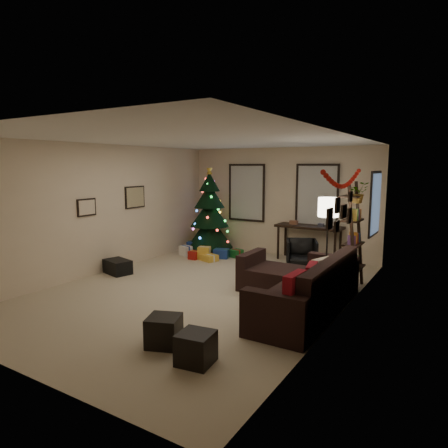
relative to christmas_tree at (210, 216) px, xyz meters
The scene contains 29 objects.
floor 3.47m from the christmas_tree, 58.93° to the right, with size 7.00×7.00×0.00m, color #BCAC8E.
ceiling 3.77m from the christmas_tree, 58.93° to the right, with size 7.00×7.00×0.00m, color white.
wall_back 1.88m from the christmas_tree, 20.45° to the left, with size 5.00×5.00×0.00m, color beige.
wall_front 6.60m from the christmas_tree, 74.85° to the right, with size 5.00×5.00×0.00m, color beige.
wall_left 2.99m from the christmas_tree, 105.23° to the right, with size 7.00×7.00×0.00m, color beige.
wall_right 5.11m from the christmas_tree, 34.10° to the right, with size 7.00×7.00×0.00m, color beige.
window_back_left 1.16m from the christmas_tree, 38.41° to the left, with size 1.05×0.06×1.50m.
window_back_right 2.81m from the christmas_tree, 12.90° to the left, with size 1.05×0.06×1.50m.
window_right_wall 4.24m from the christmas_tree, ahead, with size 0.06×0.90×1.30m.
christmas_tree is the anchor object (origin of this frame).
presents 1.04m from the christmas_tree, 60.56° to the right, with size 1.50×1.10×0.30m.
sofa 4.54m from the christmas_tree, 37.62° to the right, with size 1.91×2.78×0.88m.
pillow_red_a 5.59m from the christmas_tree, 45.17° to the right, with size 0.13×0.49×0.49m, color maroon.
pillow_red_b 5.15m from the christmas_tree, 40.16° to the right, with size 0.12×0.45×0.45m, color maroon.
pillow_cream 4.83m from the christmas_tree, 35.35° to the right, with size 0.12×0.43×0.43m, color beige.
ottoman_near 5.69m from the christmas_tree, 62.43° to the right, with size 0.40×0.40×0.38m, color black.
ottoman_far 6.14m from the christmas_tree, 58.05° to the right, with size 0.39×0.39×0.37m, color black.
desk 2.62m from the christmas_tree, ahead, with size 1.57×0.56×0.85m.
desk_chair 2.75m from the christmas_tree, ahead, with size 0.61×0.57×0.63m, color black.
bookshelf 4.21m from the christmas_tree, 17.18° to the right, with size 0.30×0.57×1.97m.
potted_plant 4.27m from the christmas_tree, 15.62° to the right, with size 0.46×0.40×0.51m, color #4C4C4C.
floor_lamp 4.10m from the christmas_tree, 25.70° to the right, with size 0.36×0.36×1.70m.
art_map 2.18m from the christmas_tree, 111.24° to the right, with size 0.04×0.60×0.50m.
art_abstract 3.44m from the christmas_tree, 102.85° to the right, with size 0.04×0.45×0.35m.
gallery 5.16m from the christmas_tree, 34.90° to the right, with size 0.03×1.25×0.54m.
garland 5.13m from the christmas_tree, 33.52° to the right, with size 0.08×1.90×0.30m, color #A5140C, non-canonical shape.
stocking_left 1.81m from the christmas_tree, 24.00° to the left, with size 0.20×0.05×0.36m.
stocking_right 2.13m from the christmas_tree, 20.07° to the left, with size 0.20×0.05×0.36m.
storage_bin 3.00m from the christmas_tree, 98.62° to the right, with size 0.59×0.39×0.29m, color black.
Camera 1 is at (4.03, -5.83, 2.24)m, focal length 32.08 mm.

